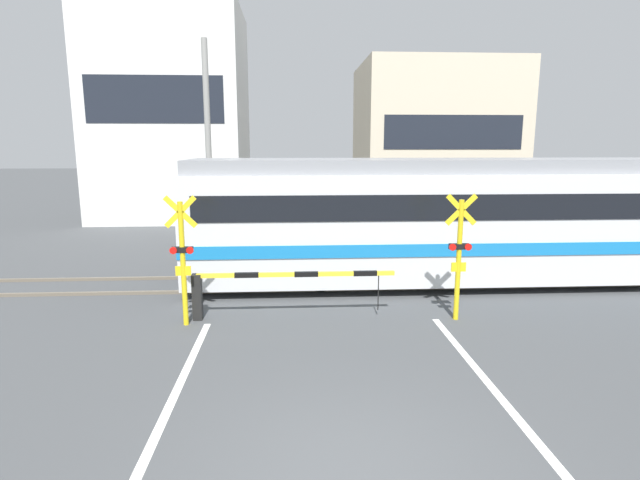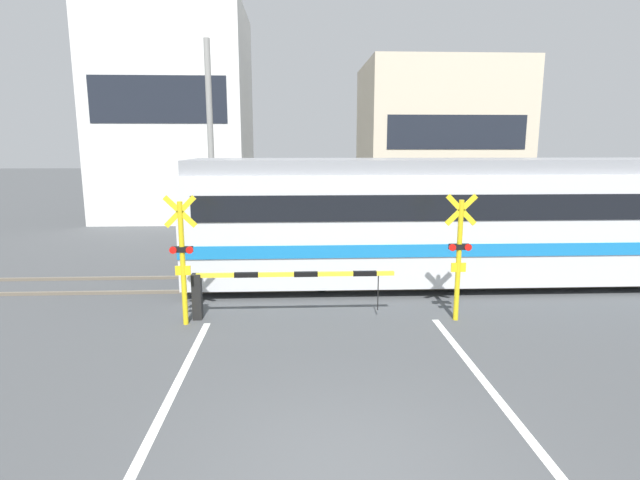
% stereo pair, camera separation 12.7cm
% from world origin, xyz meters
% --- Properties ---
extents(ground_plane, '(160.00, 160.00, 0.00)m').
position_xyz_m(ground_plane, '(0.00, 0.00, 0.00)').
color(ground_plane, '#444749').
extents(rail_track_near, '(50.00, 0.10, 0.08)m').
position_xyz_m(rail_track_near, '(0.00, 7.46, 0.04)').
color(rail_track_near, '#6B6051').
rests_on(rail_track_near, ground_plane).
extents(rail_track_far, '(50.00, 0.10, 0.08)m').
position_xyz_m(rail_track_far, '(0.00, 8.89, 0.04)').
color(rail_track_far, '#6B6051').
rests_on(rail_track_far, ground_plane).
extents(road_stripe_left, '(0.14, 9.16, 0.01)m').
position_xyz_m(road_stripe_left, '(-2.48, 0.58, 0.00)').
color(road_stripe_left, white).
rests_on(road_stripe_left, ground_plane).
extents(road_stripe_right, '(0.14, 9.16, 0.01)m').
position_xyz_m(road_stripe_right, '(2.48, 0.58, 0.00)').
color(road_stripe_right, white).
rests_on(road_stripe_right, ground_plane).
extents(commuter_train, '(18.49, 2.91, 3.41)m').
position_xyz_m(commuter_train, '(5.80, 8.17, 1.82)').
color(commuter_train, silver).
rests_on(commuter_train, ground_plane).
extents(crossing_barrier_near, '(4.43, 0.20, 1.04)m').
position_xyz_m(crossing_barrier_near, '(-1.47, 5.46, 0.78)').
color(crossing_barrier_near, black).
rests_on(crossing_barrier_near, ground_plane).
extents(crossing_barrier_far, '(4.43, 0.20, 1.04)m').
position_xyz_m(crossing_barrier_far, '(1.47, 11.22, 0.78)').
color(crossing_barrier_far, black).
rests_on(crossing_barrier_far, ground_plane).
extents(crossing_signal_left, '(0.68, 0.15, 2.77)m').
position_xyz_m(crossing_signal_left, '(-2.93, 5.15, 1.52)').
color(crossing_signal_left, yellow).
rests_on(crossing_signal_left, ground_plane).
extents(crossing_signal_right, '(0.68, 0.15, 2.77)m').
position_xyz_m(crossing_signal_right, '(2.93, 5.15, 1.52)').
color(crossing_signal_right, yellow).
rests_on(crossing_signal_right, ground_plane).
extents(pedestrian, '(0.38, 0.22, 1.64)m').
position_xyz_m(pedestrian, '(0.44, 13.08, 0.94)').
color(pedestrian, '#33384C').
rests_on(pedestrian, ground_plane).
extents(building_left_of_street, '(7.38, 6.72, 10.56)m').
position_xyz_m(building_left_of_street, '(-6.77, 21.86, 5.28)').
color(building_left_of_street, white).
rests_on(building_left_of_street, ground_plane).
extents(building_right_of_street, '(7.90, 6.72, 7.96)m').
position_xyz_m(building_right_of_street, '(7.03, 21.86, 3.98)').
color(building_right_of_street, beige).
rests_on(building_right_of_street, ground_plane).
extents(utility_pole_streetside, '(0.22, 0.22, 7.51)m').
position_xyz_m(utility_pole_streetside, '(-3.68, 13.72, 3.76)').
color(utility_pole_streetside, gray).
rests_on(utility_pole_streetside, ground_plane).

